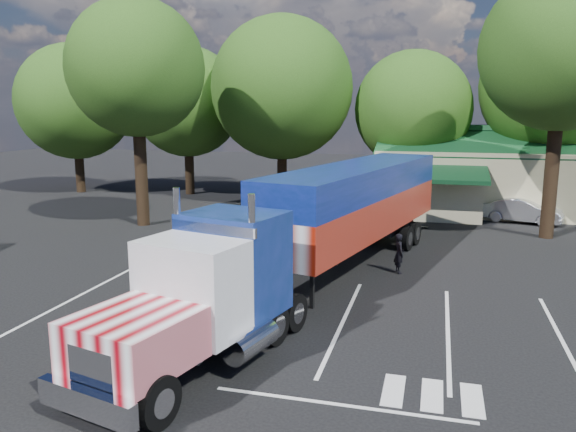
% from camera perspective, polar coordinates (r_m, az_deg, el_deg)
% --- Properties ---
extents(ground, '(120.00, 120.00, 0.00)m').
position_cam_1_polar(ground, '(24.30, 0.46, -4.98)').
color(ground, black).
rests_on(ground, ground).
extents(event_hall, '(24.20, 14.12, 5.55)m').
position_cam_1_polar(event_hall, '(41.43, 25.93, 3.63)').
color(event_hall, beige).
rests_on(event_hall, ground).
extents(tree_row_a, '(9.00, 9.00, 11.68)m').
position_cam_1_polar(tree_row_a, '(48.04, -20.82, 10.79)').
color(tree_row_a, black).
rests_on(tree_row_a, ground).
extents(tree_row_b, '(8.40, 8.40, 11.35)m').
position_cam_1_polar(tree_row_b, '(44.62, -10.20, 11.33)').
color(tree_row_b, black).
rests_on(tree_row_b, ground).
extents(tree_row_c, '(10.00, 10.00, 13.05)m').
position_cam_1_polar(tree_row_c, '(40.35, -0.63, 12.85)').
color(tree_row_c, black).
rests_on(tree_row_c, ground).
extents(tree_row_d, '(8.00, 8.00, 10.60)m').
position_cam_1_polar(tree_row_d, '(40.17, 12.57, 10.53)').
color(tree_row_d, black).
rests_on(tree_row_d, ground).
extents(tree_row_e, '(9.60, 9.60, 12.90)m').
position_cam_1_polar(tree_row_e, '(41.27, 25.54, 11.84)').
color(tree_row_e, black).
rests_on(tree_row_e, ground).
extents(tree_near_left, '(7.60, 7.60, 12.65)m').
position_cam_1_polar(tree_near_left, '(33.05, -15.18, 14.27)').
color(tree_near_left, black).
rests_on(tree_near_left, ground).
extents(tree_near_right, '(8.00, 8.00, 13.50)m').
position_cam_1_polar(tree_near_right, '(31.76, 26.11, 14.90)').
color(tree_near_right, black).
rests_on(tree_near_right, ground).
extents(semi_truck, '(7.78, 21.61, 4.53)m').
position_cam_1_polar(semi_truck, '(21.31, 4.16, -0.18)').
color(semi_truck, black).
rests_on(semi_truck, ground).
extents(woman, '(0.59, 0.70, 1.64)m').
position_cam_1_polar(woman, '(23.40, 11.21, -3.74)').
color(woman, black).
rests_on(woman, ground).
extents(bicycle, '(0.97, 1.98, 1.00)m').
position_cam_1_polar(bicycle, '(24.75, 5.09, -3.54)').
color(bicycle, black).
rests_on(bicycle, ground).
extents(silver_sedan, '(4.68, 2.76, 1.46)m').
position_cam_1_polar(silver_sedan, '(35.84, 22.70, 0.52)').
color(silver_sedan, '#B7B8BF').
rests_on(silver_sedan, ground).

